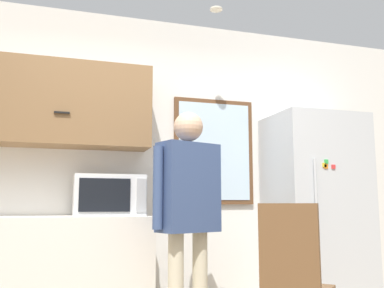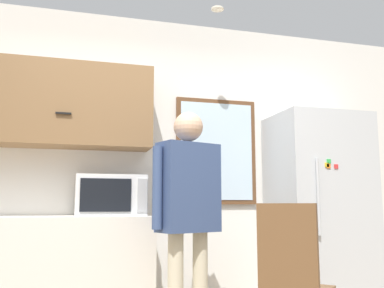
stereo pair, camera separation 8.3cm
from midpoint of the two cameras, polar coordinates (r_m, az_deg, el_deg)
back_wall at (r=3.89m, az=-7.35°, el=-2.45°), size 6.00×0.06×2.70m
upper_cabinets at (r=3.74m, az=-23.49°, el=5.23°), size 2.22×0.37×0.69m
microwave at (r=3.54m, az=-11.71°, el=-6.74°), size 0.55×0.39×0.32m
person at (r=3.13m, az=-1.27°, el=-7.40°), size 0.56×0.36×1.66m
refrigerator at (r=4.09m, az=15.72°, el=-8.86°), size 0.82×0.69×1.79m
chair at (r=2.86m, az=12.56°, el=-16.87°), size 0.57×0.57×0.98m
window at (r=4.03m, az=2.35°, el=-0.97°), size 0.78×0.05×0.99m
ceiling_light at (r=3.95m, az=2.62°, el=17.52°), size 0.11×0.11×0.01m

